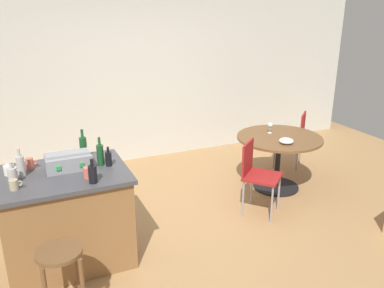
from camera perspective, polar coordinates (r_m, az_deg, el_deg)
The scene contains 20 objects.
ground_plane at distance 4.62m, azimuth 0.72°, elevation -11.49°, with size 8.80×8.80×0.00m, color #A37A4C.
back_wall at distance 6.22m, azimuth -8.30°, elevation 9.77°, with size 8.00×0.10×2.70m, color beige.
kitchen_island at distance 4.02m, azimuth -17.42°, elevation -9.96°, with size 1.17×0.88×0.92m.
wooden_stool at distance 3.30m, azimuth -18.25°, elevation -16.66°, with size 0.35×0.35×0.65m.
dining_table at distance 5.39m, azimuth 12.31°, elevation -0.66°, with size 1.11×1.11×0.73m.
folding_chair_near at distance 6.20m, azimuth 14.36°, elevation 1.23°, with size 0.57×0.57×0.85m.
folding_chair_far at distance 4.72m, azimuth 9.27°, elevation -3.98°, with size 0.56×0.56×0.87m.
toolbox at distance 3.87m, azimuth -17.29°, elevation -2.38°, with size 0.41×0.24×0.16m.
bottle_0 at distance 3.85m, azimuth -11.87°, elevation -2.05°, with size 0.06×0.06×0.19m.
bottle_1 at distance 4.08m, azimuth -15.30°, elevation -0.44°, with size 0.07×0.07×0.30m.
bottle_2 at distance 3.52m, azimuth -14.04°, elevation -4.14°, with size 0.07×0.07×0.22m.
bottle_3 at distance 3.87m, azimuth -13.01°, elevation -1.46°, with size 0.06×0.06×0.28m.
bottle_4 at distance 3.84m, azimuth -23.34°, elevation -2.87°, with size 0.07×0.07×0.26m.
bottle_5 at distance 3.72m, azimuth -24.33°, elevation -4.13°, with size 0.08×0.08×0.20m.
cup_0 at distance 3.64m, azimuth -14.67°, elevation -3.97°, with size 0.11×0.08×0.10m.
cup_1 at distance 4.00m, azimuth -22.22°, elevation -2.60°, with size 0.11×0.07×0.11m.
cup_2 at distance 3.62m, azimuth -24.14°, elevation -5.35°, with size 0.11×0.07×0.09m.
cup_3 at distance 3.95m, azimuth -24.73°, elevation -3.40°, with size 0.12×0.09×0.09m.
wine_glass at distance 5.44m, azimuth 11.15°, elevation 2.64°, with size 0.07×0.07×0.14m.
serving_bowl at distance 5.09m, azimuth 13.36°, elevation 0.44°, with size 0.18×0.18×0.07m, color white.
Camera 1 is at (-1.67, -3.60, 2.38)m, focal length 37.23 mm.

